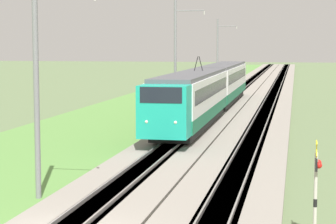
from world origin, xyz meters
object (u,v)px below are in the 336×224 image
(catenary_mast_near, at_px, (38,83))
(crossing_signal_far, at_px, (316,181))
(catenary_mast_mid, at_px, (176,57))
(catenary_mast_far, at_px, (218,55))
(passenger_train, at_px, (210,88))

(catenary_mast_near, bearing_deg, crossing_signal_far, -108.62)
(crossing_signal_far, height_order, catenary_mast_near, catenary_mast_near)
(catenary_mast_mid, height_order, catenary_mast_far, catenary_mast_mid)
(catenary_mast_mid, relative_size, catenary_mast_far, 1.05)
(crossing_signal_far, relative_size, catenary_mast_far, 0.35)
(catenary_mast_near, bearing_deg, catenary_mast_far, 0.00)
(catenary_mast_far, bearing_deg, catenary_mast_near, -180.00)
(catenary_mast_mid, bearing_deg, passenger_train, -61.95)
(catenary_mast_near, distance_m, catenary_mast_far, 59.16)
(passenger_train, bearing_deg, catenary_mast_far, -174.52)
(passenger_train, distance_m, crossing_signal_far, 35.41)
(passenger_train, xyz_separation_m, catenary_mast_near, (-31.02, 2.70, 2.18))
(passenger_train, relative_size, catenary_mast_near, 4.54)
(passenger_train, relative_size, catenary_mast_mid, 4.19)
(crossing_signal_far, distance_m, catenary_mast_mid, 34.86)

